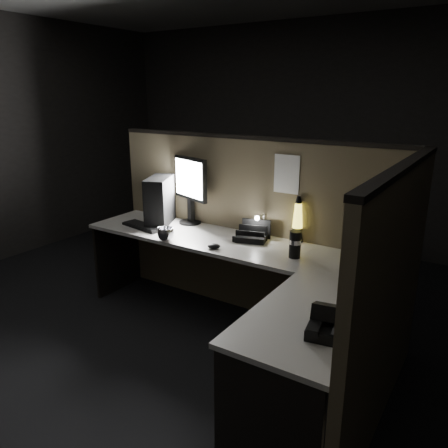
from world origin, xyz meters
The scene contains 17 objects.
floor centered at (0.00, 0.00, 0.00)m, with size 6.00×6.00×0.00m, color black.
room_shell centered at (0.00, 0.00, 1.62)m, with size 6.00×6.00×6.00m.
partition_back centered at (0.00, 0.93, 0.75)m, with size 2.66×0.06×1.50m, color brown.
partition_right centered at (1.33, 0.10, 0.75)m, with size 0.06×1.66×1.50m, color brown.
desk centered at (0.18, 0.25, 0.58)m, with size 2.60×1.60×0.73m.
pc_tower centered at (-0.78, 0.68, 0.94)m, with size 0.18×0.40×0.42m, color black.
monitor centered at (-0.57, 0.85, 1.09)m, with size 0.45×0.21×0.59m.
keyboard centered at (-0.82, 0.50, 0.74)m, with size 0.43×0.14×0.02m, color black.
mouse centered at (-0.01, 0.39, 0.75)m, with size 0.10×0.07×0.04m, color black.
clip_lamp centered at (0.17, 0.81, 0.85)m, with size 0.04×0.16×0.20m.
organizer centered at (0.14, 0.73, 0.77)m, with size 0.28×0.26×0.18m.
lava_lamp centered at (0.45, 0.88, 0.88)m, with size 0.10×0.10×0.37m.
travel_mug centered at (0.58, 0.55, 0.83)m, with size 0.09×0.09×0.20m, color black.
steel_mug centered at (-0.44, 0.34, 0.78)m, with size 0.13×0.13×0.11m, color silver.
figurine centered at (0.92, 0.73, 0.78)m, with size 0.06×0.06×0.06m, color yellow.
pinned_paper centered at (0.34, 0.90, 1.26)m, with size 0.21×0.00×0.30m, color white.
desk_phone centered at (1.17, -0.30, 0.79)m, with size 0.29×0.29×0.15m.
Camera 1 is at (1.74, -2.18, 1.87)m, focal length 35.00 mm.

